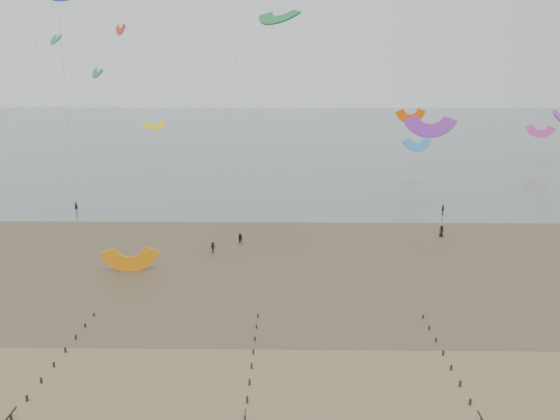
{
  "coord_description": "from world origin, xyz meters",
  "views": [
    {
      "loc": [
        7.21,
        -42.66,
        26.24
      ],
      "look_at": [
        6.19,
        28.0,
        8.0
      ],
      "focal_mm": 35.0,
      "sensor_mm": 36.0,
      "label": 1
    }
  ],
  "objects": [
    {
      "name": "grounded_kite",
      "position": [
        -13.81,
        25.88,
        0.0
      ],
      "size": [
        7.15,
        6.0,
        3.52
      ],
      "primitive_type": null,
      "rotation": [
        1.54,
        0.0,
        0.17
      ],
      "color": "orange",
      "rests_on": "ground"
    },
    {
      "name": "kites_airborne",
      "position": [
        -13.64,
        88.03,
        22.03
      ],
      "size": [
        231.76,
        118.68,
        42.03
      ],
      "color": "red",
      "rests_on": "ground"
    },
    {
      "name": "kitesurfers",
      "position": [
        36.66,
        46.98,
        0.88
      ],
      "size": [
        126.81,
        25.19,
        1.87
      ],
      "color": "black",
      "rests_on": "ground"
    },
    {
      "name": "sea_and_shore",
      "position": [
        -4.08,
        34.4,
        0.01
      ],
      "size": [
        500.0,
        665.0,
        0.03
      ],
      "color": "#475654",
      "rests_on": "ground"
    },
    {
      "name": "ground",
      "position": [
        0.0,
        0.0,
        0.0
      ],
      "size": [
        500.0,
        500.0,
        0.0
      ],
      "primitive_type": "plane",
      "color": "brown",
      "rests_on": "ground"
    }
  ]
}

